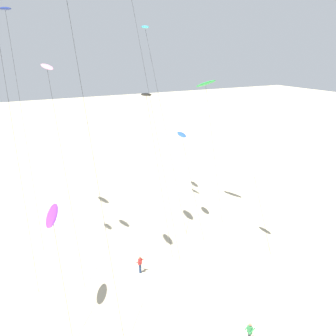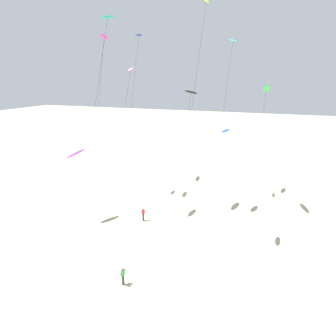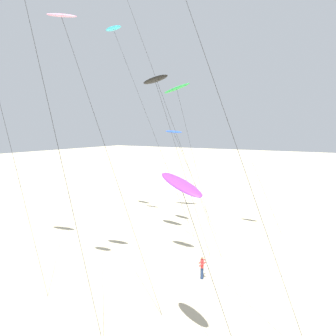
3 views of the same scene
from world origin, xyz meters
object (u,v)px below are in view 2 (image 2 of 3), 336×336
kite_green (266,89)px  kite_navy (138,37)px  kite_teal (107,21)px  kite_magenta (104,41)px  kite_black (191,93)px  kite_white (254,177)px  kite_pink (130,72)px  kite_cyan (233,43)px  kite_flyer_nearest (123,276)px  kite_lime (205,11)px  kite_flyer_middle (143,214)px  kite_purple (76,154)px  kite_blue (225,132)px

kite_green → kite_navy: size_ratio=0.70×
kite_teal → kite_magenta: (-4.22, 5.89, -1.21)m
kite_black → kite_white: size_ratio=2.00×
kite_magenta → kite_pink: 5.33m
kite_cyan → kite_navy: 14.53m
kite_magenta → kite_cyan: bearing=22.9°
kite_navy → kite_flyer_nearest: kite_navy is taller
kite_lime → kite_flyer_nearest: (-1.00, -21.67, -23.81)m
kite_lime → kite_flyer_nearest: bearing=-92.7°
kite_flyer_middle → kite_black: bearing=58.8°
kite_lime → kite_purple: (-11.67, -12.76, -16.39)m
kite_green → kite_magenta: (-21.06, -1.73, 5.97)m
kite_black → kite_purple: size_ratio=1.74×
kite_blue → kite_flyer_nearest: kite_blue is taller
kite_flyer_nearest → kite_flyer_middle: bearing=106.4°
kite_white → kite_cyan: (-5.11, 14.12, 14.06)m
kite_white → kite_black: bearing=142.9°
kite_black → kite_blue: bearing=7.4°
kite_black → kite_flyer_middle: kite_black is taller
kite_black → kite_teal: kite_teal is taller
kite_flyer_nearest → kite_navy: bearing=111.8°
kite_black → kite_flyer_middle: (-3.87, -6.38, -14.06)m
kite_magenta → kite_flyer_nearest: bearing=-57.1°
kite_green → kite_blue: (-4.25, -2.00, -5.03)m
kite_teal → kite_cyan: size_ratio=1.08×
kite_navy → kite_pink: kite_navy is taller
kite_teal → kite_flyer_nearest: size_ratio=14.06×
kite_black → kite_green: 9.02m
kite_teal → kite_blue: 18.42m
kite_purple → kite_navy: (0.38, 16.83, 14.37)m
kite_teal → kite_pink: size_ratio=1.29×
kite_magenta → kite_flyer_middle: (8.55, -7.21, -20.47)m
kite_green → kite_purple: (-19.91, -11.10, -7.08)m
kite_blue → kite_flyer_middle: (-8.25, -6.95, -9.47)m
kite_lime → kite_flyer_middle: 26.41m
kite_black → kite_teal: (-8.19, -5.06, 7.63)m
kite_magenta → kite_flyer_middle: kite_magenta is taller
kite_white → kite_magenta: 26.45m
kite_cyan → kite_purple: 25.43m
kite_purple → kite_teal: bearing=48.5°
kite_lime → kite_blue: size_ratio=2.45×
kite_green → kite_flyer_middle: (-12.51, -8.94, -14.50)m
kite_teal → kite_flyer_middle: kite_teal is taller
kite_cyan → kite_blue: kite_cyan is taller
kite_white → kite_lime: (-8.27, 10.77, 17.50)m
kite_white → kite_blue: kite_blue is taller
kite_white → kite_pink: size_ratio=0.43×
kite_cyan → kite_purple: size_ratio=2.45×
kite_white → kite_green: 12.26m
kite_teal → kite_magenta: bearing=125.6°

